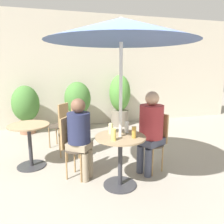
{
  "coord_description": "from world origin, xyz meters",
  "views": [
    {
      "loc": [
        -0.65,
        -2.43,
        1.63
      ],
      "look_at": [
        0.23,
        0.61,
        0.97
      ],
      "focal_mm": 35.0,
      "sensor_mm": 36.0,
      "label": 1
    }
  ],
  "objects_px": {
    "bistro_chair_2": "(61,122)",
    "beer_glass_0": "(111,128)",
    "potted_plant_0": "(26,106)",
    "potted_plant_1": "(78,103)",
    "bistro_chair_1": "(72,142)",
    "beer_glass_3": "(127,127)",
    "bistro_chair_0": "(156,137)",
    "beer_glass_1": "(114,135)",
    "potted_plant_2": "(120,99)",
    "bistro_chair_3": "(73,128)",
    "cafe_table_far": "(30,138)",
    "umbrella": "(121,30)",
    "seated_person_0": "(151,126)",
    "seated_person_1": "(80,132)",
    "cafe_table_near": "(120,152)",
    "beer_glass_2": "(134,132)"
  },
  "relations": [
    {
      "from": "beer_glass_2",
      "to": "beer_glass_3",
      "type": "xyz_separation_m",
      "value": [
        -0.01,
        0.24,
        0.0
      ]
    },
    {
      "from": "seated_person_0",
      "to": "beer_glass_3",
      "type": "bearing_deg",
      "value": -98.28
    },
    {
      "from": "bistro_chair_2",
      "to": "beer_glass_0",
      "type": "xyz_separation_m",
      "value": [
        0.61,
        -1.54,
        0.24
      ]
    },
    {
      "from": "cafe_table_far",
      "to": "bistro_chair_1",
      "type": "relative_size",
      "value": 0.78
    },
    {
      "from": "bistro_chair_2",
      "to": "umbrella",
      "type": "height_order",
      "value": "umbrella"
    },
    {
      "from": "beer_glass_1",
      "to": "umbrella",
      "type": "bearing_deg",
      "value": 44.28
    },
    {
      "from": "potted_plant_0",
      "to": "potted_plant_1",
      "type": "bearing_deg",
      "value": -2.95
    },
    {
      "from": "bistro_chair_0",
      "to": "beer_glass_1",
      "type": "distance_m",
      "value": 0.96
    },
    {
      "from": "bistro_chair_1",
      "to": "potted_plant_0",
      "type": "bearing_deg",
      "value": 54.98
    },
    {
      "from": "seated_person_1",
      "to": "beer_glass_1",
      "type": "bearing_deg",
      "value": -107.51
    },
    {
      "from": "beer_glass_0",
      "to": "potted_plant_1",
      "type": "xyz_separation_m",
      "value": [
        -0.1,
        2.72,
        -0.08
      ]
    },
    {
      "from": "bistro_chair_0",
      "to": "umbrella",
      "type": "bearing_deg",
      "value": -90.0
    },
    {
      "from": "bistro_chair_2",
      "to": "bistro_chair_3",
      "type": "distance_m",
      "value": 0.58
    },
    {
      "from": "seated_person_1",
      "to": "umbrella",
      "type": "bearing_deg",
      "value": -90.0
    },
    {
      "from": "beer_glass_1",
      "to": "umbrella",
      "type": "xyz_separation_m",
      "value": [
        0.13,
        0.13,
        1.27
      ]
    },
    {
      "from": "beer_glass_0",
      "to": "potted_plant_1",
      "type": "relative_size",
      "value": 0.11
    },
    {
      "from": "bistro_chair_2",
      "to": "potted_plant_0",
      "type": "xyz_separation_m",
      "value": [
        -0.75,
        1.24,
        0.13
      ]
    },
    {
      "from": "cafe_table_far",
      "to": "bistro_chair_3",
      "type": "xyz_separation_m",
      "value": [
        0.72,
        0.19,
        0.06
      ]
    },
    {
      "from": "cafe_table_far",
      "to": "seated_person_1",
      "type": "bearing_deg",
      "value": -39.56
    },
    {
      "from": "bistro_chair_1",
      "to": "potted_plant_1",
      "type": "bearing_deg",
      "value": 26.82
    },
    {
      "from": "potted_plant_0",
      "to": "potted_plant_2",
      "type": "bearing_deg",
      "value": 1.69
    },
    {
      "from": "bistro_chair_1",
      "to": "bistro_chair_3",
      "type": "relative_size",
      "value": 1.0
    },
    {
      "from": "bistro_chair_2",
      "to": "seated_person_1",
      "type": "height_order",
      "value": "seated_person_1"
    },
    {
      "from": "beer_glass_1",
      "to": "potted_plant_1",
      "type": "distance_m",
      "value": 3.01
    },
    {
      "from": "bistro_chair_0",
      "to": "beer_glass_3",
      "type": "height_order",
      "value": "bistro_chair_0"
    },
    {
      "from": "seated_person_0",
      "to": "beer_glass_2",
      "type": "height_order",
      "value": "seated_person_0"
    },
    {
      "from": "cafe_table_far",
      "to": "seated_person_0",
      "type": "relative_size",
      "value": 0.56
    },
    {
      "from": "bistro_chair_0",
      "to": "seated_person_1",
      "type": "height_order",
      "value": "seated_person_1"
    },
    {
      "from": "bistro_chair_3",
      "to": "beer_glass_1",
      "type": "height_order",
      "value": "bistro_chair_3"
    },
    {
      "from": "cafe_table_near",
      "to": "beer_glass_0",
      "type": "height_order",
      "value": "beer_glass_0"
    },
    {
      "from": "bistro_chair_0",
      "to": "beer_glass_3",
      "type": "bearing_deg",
      "value": -96.26
    },
    {
      "from": "bistro_chair_0",
      "to": "potted_plant_2",
      "type": "xyz_separation_m",
      "value": [
        0.3,
        2.72,
        0.2
      ]
    },
    {
      "from": "seated_person_0",
      "to": "seated_person_1",
      "type": "distance_m",
      "value": 1.05
    },
    {
      "from": "cafe_table_far",
      "to": "beer_glass_1",
      "type": "height_order",
      "value": "beer_glass_1"
    },
    {
      "from": "bistro_chair_2",
      "to": "umbrella",
      "type": "xyz_separation_m",
      "value": [
        0.69,
        -1.71,
        1.51
      ]
    },
    {
      "from": "seated_person_1",
      "to": "beer_glass_0",
      "type": "distance_m",
      "value": 0.46
    },
    {
      "from": "bistro_chair_1",
      "to": "beer_glass_3",
      "type": "distance_m",
      "value": 0.84
    },
    {
      "from": "beer_glass_0",
      "to": "beer_glass_1",
      "type": "relative_size",
      "value": 0.95
    },
    {
      "from": "cafe_table_far",
      "to": "umbrella",
      "type": "height_order",
      "value": "umbrella"
    },
    {
      "from": "beer_glass_2",
      "to": "seated_person_0",
      "type": "bearing_deg",
      "value": 40.77
    },
    {
      "from": "bistro_chair_0",
      "to": "seated_person_1",
      "type": "distance_m",
      "value": 1.19
    },
    {
      "from": "bistro_chair_3",
      "to": "beer_glass_1",
      "type": "xyz_separation_m",
      "value": [
        0.37,
        -1.29,
        0.24
      ]
    },
    {
      "from": "bistro_chair_1",
      "to": "beer_glass_2",
      "type": "relative_size",
      "value": 6.05
    },
    {
      "from": "seated_person_1",
      "to": "beer_glass_1",
      "type": "relative_size",
      "value": 7.95
    },
    {
      "from": "cafe_table_far",
      "to": "seated_person_1",
      "type": "height_order",
      "value": "seated_person_1"
    },
    {
      "from": "beer_glass_1",
      "to": "beer_glass_0",
      "type": "bearing_deg",
      "value": 80.69
    },
    {
      "from": "bistro_chair_2",
      "to": "beer_glass_3",
      "type": "xyz_separation_m",
      "value": [
        0.82,
        -1.58,
        0.25
      ]
    },
    {
      "from": "beer_glass_0",
      "to": "beer_glass_2",
      "type": "bearing_deg",
      "value": -49.82
    },
    {
      "from": "bistro_chair_0",
      "to": "potted_plant_2",
      "type": "bearing_deg",
      "value": 150.26
    },
    {
      "from": "cafe_table_near",
      "to": "cafe_table_far",
      "type": "bearing_deg",
      "value": 141.63
    }
  ]
}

